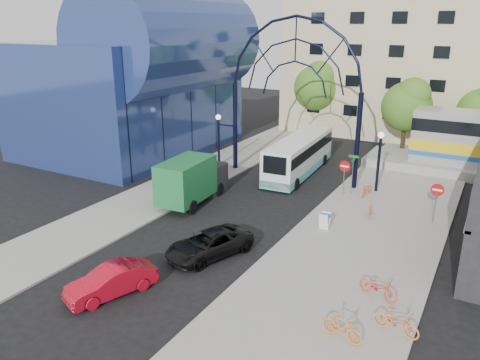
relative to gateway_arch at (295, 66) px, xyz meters
The scene contains 21 objects.
ground 16.41m from the gateway_arch, 90.00° to the right, with size 120.00×120.00×0.00m, color black.
sidewalk_east 15.37m from the gateway_arch, 51.34° to the right, with size 8.00×56.00×0.12m, color gray.
plaza_west 13.36m from the gateway_arch, 129.09° to the right, with size 5.00×50.00×0.12m, color gray.
gateway_arch is the anchor object (origin of this frame).
stop_sign 8.37m from the gateway_arch, 22.63° to the right, with size 0.80×0.07×2.50m.
do_not_enter_sign 13.43m from the gateway_arch, 19.99° to the right, with size 0.76×0.07×2.48m.
street_name_sign 8.38m from the gateway_arch, 15.07° to the right, with size 0.70×0.70×2.80m.
sandwich_board 12.52m from the gateway_arch, 55.09° to the right, with size 0.55×0.61×0.99m.
transit_hall 15.45m from the gateway_arch, behind, with size 16.50×18.00×14.50m.
apartment_block 21.12m from the gateway_arch, 84.55° to the left, with size 20.00×12.10×14.00m.
tree_north_a 13.98m from the gateway_arch, 62.83° to the left, with size 4.48×4.48×7.00m.
tree_north_b 16.72m from the gateway_arch, 103.68° to the left, with size 5.12×5.12×8.00m.
city_bus 7.20m from the gateway_arch, 88.83° to the left, with size 2.98×10.71×2.91m.
green_truck 11.18m from the gateway_arch, 115.68° to the right, with size 2.74×6.30×3.11m.
black_suv 16.06m from the gateway_arch, 84.08° to the right, with size 2.18×4.74×1.32m, color black.
red_sedan 20.70m from the gateway_arch, 91.02° to the right, with size 1.40×4.03×1.33m, color #AA0A1B.
bike_near_a 10.21m from the gateway_arch, 11.55° to the right, with size 0.61×1.74×0.91m, color #FF5433.
bike_near_b 11.87m from the gateway_arch, 32.90° to the right, with size 0.44×1.56×0.94m, color orange.
bike_far_a 18.81m from the gateway_arch, 53.77° to the right, with size 0.66×1.90×1.00m, color #E93E2E.
bike_far_b 21.30m from the gateway_arch, 61.03° to the right, with size 0.49×1.74×1.05m, color orange.
bike_far_c 21.06m from the gateway_arch, 54.60° to the right, with size 0.65×1.86×0.98m, color orange.
Camera 1 is at (13.56, -18.16, 11.51)m, focal length 35.00 mm.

